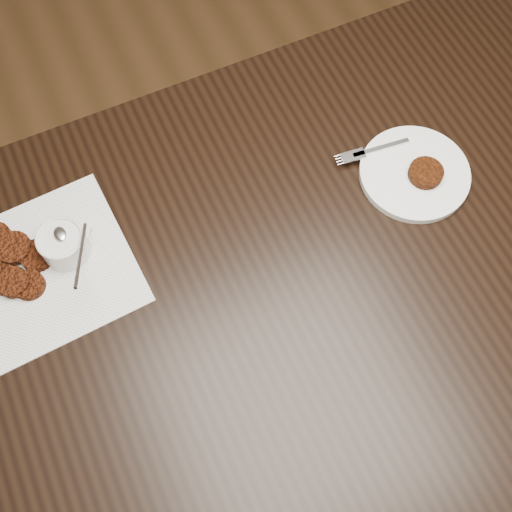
# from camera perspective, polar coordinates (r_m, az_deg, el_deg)

# --- Properties ---
(floor) EXTENTS (4.00, 4.00, 0.00)m
(floor) POSITION_cam_1_polar(r_m,az_deg,el_deg) (1.79, 5.08, -12.96)
(floor) COLOR #51331B
(floor) RESTS_ON ground
(table) EXTENTS (1.49, 0.96, 0.75)m
(table) POSITION_cam_1_polar(r_m,az_deg,el_deg) (1.44, 4.84, -6.86)
(table) COLOR black
(table) RESTS_ON floor
(napkin) EXTENTS (0.30, 0.30, 0.00)m
(napkin) POSITION_cam_1_polar(r_m,az_deg,el_deg) (1.14, -18.45, -1.11)
(napkin) COLOR white
(napkin) RESTS_ON table
(sauce_ramekin) EXTENTS (0.13, 0.13, 0.11)m
(sauce_ramekin) POSITION_cam_1_polar(r_m,az_deg,el_deg) (1.09, -17.54, 1.67)
(sauce_ramekin) COLOR silver
(sauce_ramekin) RESTS_ON napkin
(patty_cluster) EXTENTS (0.21, 0.21, 0.02)m
(patty_cluster) POSITION_cam_1_polar(r_m,az_deg,el_deg) (1.15, -21.44, -0.99)
(patty_cluster) COLOR #5B210C
(patty_cluster) RESTS_ON napkin
(plate_with_patty) EXTENTS (0.22, 0.22, 0.03)m
(plate_with_patty) POSITION_cam_1_polar(r_m,az_deg,el_deg) (1.20, 14.31, 7.49)
(plate_with_patty) COLOR white
(plate_with_patty) RESTS_ON table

